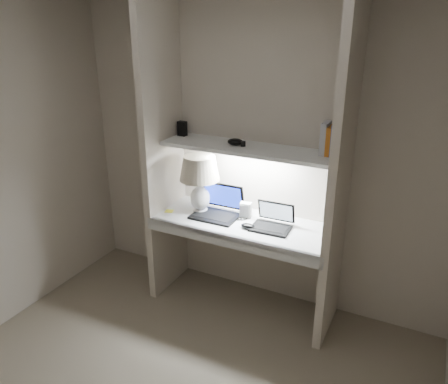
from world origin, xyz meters
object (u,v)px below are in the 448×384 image
Objects in this scene: table_lamp at (200,175)px; laptop_main at (218,208)px; speaker at (246,210)px; book_row at (337,140)px; laptop_netbook at (273,222)px.

table_lamp is 0.32m from laptop_main.
speaker is (0.39, 0.07, -0.26)m from table_lamp.
table_lamp is 1.12m from book_row.
book_row is at bearing -2.48° from speaker.
laptop_main is 1.11m from book_row.
speaker is at bearing 13.51° from laptop_main.
table_lamp is at bearing 177.42° from laptop_netbook.
book_row reaches higher than speaker.
laptop_main is 2.94× the size of speaker.
laptop_netbook is 2.39× the size of speaker.
table_lamp is at bearing -179.35° from speaker.
laptop_main reaches higher than laptop_netbook.
laptop_netbook is 0.79m from book_row.
table_lamp is 2.08× the size of book_row.
laptop_netbook is (0.49, -0.02, -0.01)m from laptop_main.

